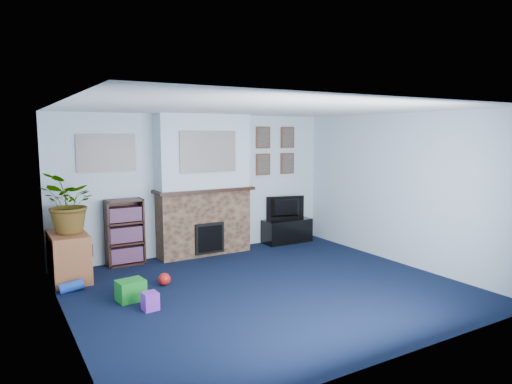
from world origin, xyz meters
TOP-DOWN VIEW (x-y plane):
  - floor at (0.00, 0.00)m, footprint 5.00×4.50m
  - ceiling at (0.00, 0.00)m, footprint 5.00×4.50m
  - wall_back at (0.00, 2.25)m, footprint 5.00×0.04m
  - wall_front at (0.00, -2.25)m, footprint 5.00×0.04m
  - wall_left at (-2.50, 0.00)m, footprint 0.04×4.50m
  - wall_right at (2.50, 0.00)m, footprint 0.04×4.50m
  - chimney_breast at (0.00, 2.05)m, footprint 1.72×0.50m
  - collage_main at (0.00, 1.84)m, footprint 1.00×0.03m
  - collage_left at (-1.55, 2.23)m, footprint 0.90×0.03m
  - portrait_tl at (1.30, 2.23)m, footprint 0.30×0.03m
  - portrait_tr at (1.85, 2.23)m, footprint 0.30×0.03m
  - portrait_bl at (1.30, 2.23)m, footprint 0.30×0.03m
  - portrait_br at (1.85, 2.23)m, footprint 0.30×0.03m
  - tv_stand at (1.72, 2.03)m, footprint 0.94×0.40m
  - television at (1.72, 2.05)m, footprint 0.76×0.29m
  - bookshelf at (-1.35, 2.11)m, footprint 0.58×0.28m
  - sideboard at (-2.24, 1.75)m, footprint 0.49×0.88m
  - potted_plant at (-2.19, 1.70)m, footprint 0.83×0.91m
  - mantel_clock at (-0.05, 2.00)m, footprint 0.11×0.06m
  - mantel_candle at (0.33, 2.00)m, footprint 0.04×0.04m
  - mantel_teddy at (-0.56, 2.00)m, footprint 0.13×0.13m
  - mantel_can at (0.72, 2.00)m, footprint 0.05×0.05m
  - green_crate at (-1.71, 0.48)m, footprint 0.36×0.30m
  - toy_ball at (-1.15, 0.82)m, footprint 0.17×0.17m
  - toy_block at (-1.59, 0.06)m, footprint 0.19×0.19m
  - toy_tube at (-2.30, 1.20)m, footprint 0.32×0.14m

SIDE VIEW (x-z plane):
  - floor at x=0.00m, z-range -0.01..0.01m
  - toy_tube at x=-2.30m, z-range -0.02..0.16m
  - toy_ball at x=-1.15m, z-range 0.00..0.18m
  - toy_block at x=-1.59m, z-range 0.00..0.22m
  - green_crate at x=-1.71m, z-range 0.01..0.27m
  - tv_stand at x=1.72m, z-range 0.00..0.45m
  - sideboard at x=-2.24m, z-range 0.01..0.69m
  - bookshelf at x=-1.35m, z-range -0.02..1.03m
  - television at x=1.72m, z-range 0.45..0.88m
  - potted_plant at x=-2.19m, z-range 0.68..1.55m
  - chimney_breast at x=0.00m, z-range -0.02..2.38m
  - wall_back at x=0.00m, z-range 0.00..2.40m
  - wall_front at x=0.00m, z-range 0.00..2.40m
  - wall_left at x=-2.50m, z-range 0.00..2.40m
  - wall_right at x=2.50m, z-range 0.00..2.40m
  - mantel_can at x=0.72m, z-range 1.16..1.26m
  - mantel_teddy at x=-0.56m, z-range 1.15..1.28m
  - mantel_clock at x=-0.05m, z-range 1.14..1.30m
  - mantel_candle at x=0.33m, z-range 1.16..1.30m
  - portrait_bl at x=1.30m, z-range 1.30..1.70m
  - portrait_br at x=1.85m, z-range 1.30..1.70m
  - collage_left at x=-1.55m, z-range 1.49..2.07m
  - collage_main at x=0.00m, z-range 1.44..2.12m
  - portrait_tl at x=1.30m, z-range 1.80..2.20m
  - portrait_tr at x=1.85m, z-range 1.80..2.20m
  - ceiling at x=0.00m, z-range 2.40..2.40m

